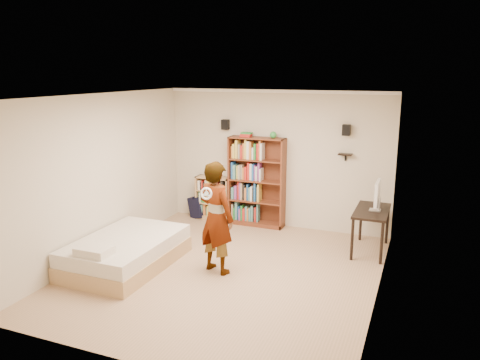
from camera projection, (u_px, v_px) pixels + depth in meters
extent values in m
cube|color=tan|center=(226.00, 272.00, 7.26)|extent=(4.50, 5.00, 0.01)
cube|color=beige|center=(276.00, 159.00, 9.21)|extent=(4.50, 0.02, 2.70)
cube|color=beige|center=(126.00, 244.00, 4.69)|extent=(4.50, 0.02, 2.70)
cube|color=beige|center=(102.00, 176.00, 7.77)|extent=(0.02, 5.00, 2.70)
cube|color=beige|center=(383.00, 204.00, 6.13)|extent=(0.02, 5.00, 2.70)
cube|color=white|center=(225.00, 96.00, 6.64)|extent=(4.50, 5.00, 0.02)
cube|color=white|center=(277.00, 91.00, 8.88)|extent=(4.50, 0.06, 0.06)
cube|color=white|center=(120.00, 112.00, 4.42)|extent=(4.50, 0.06, 0.06)
cube|color=white|center=(98.00, 95.00, 7.45)|extent=(0.06, 5.00, 0.06)
cube|color=white|center=(387.00, 102.00, 5.84)|extent=(0.06, 5.00, 0.06)
cube|color=black|center=(225.00, 125.00, 9.35)|extent=(0.14, 0.12, 0.20)
cube|color=black|center=(346.00, 130.00, 8.48)|extent=(0.14, 0.12, 0.20)
cube|color=black|center=(345.00, 154.00, 8.59)|extent=(0.25, 0.16, 0.02)
imported|color=black|center=(216.00, 217.00, 7.11)|extent=(0.74, 0.60, 1.75)
torus|color=white|center=(206.00, 194.00, 6.71)|extent=(0.18, 0.07, 0.19)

